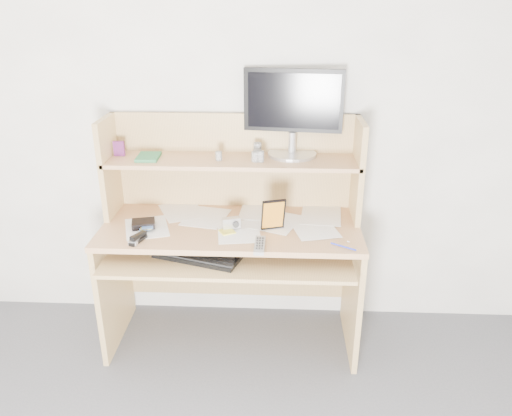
{
  "coord_description": "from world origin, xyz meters",
  "views": [
    {
      "loc": [
        0.25,
        -0.97,
        1.9
      ],
      "look_at": [
        0.14,
        1.43,
        0.88
      ],
      "focal_mm": 35.0,
      "sensor_mm": 36.0,
      "label": 1
    }
  ],
  "objects_px": {
    "game_case": "(273,215)",
    "desk": "(232,228)",
    "keyboard": "(197,255)",
    "tv_remote": "(260,245)",
    "monitor": "(293,110)"
  },
  "relations": [
    {
      "from": "game_case",
      "to": "monitor",
      "type": "bearing_deg",
      "value": 55.7
    },
    {
      "from": "desk",
      "to": "tv_remote",
      "type": "relative_size",
      "value": 7.71
    },
    {
      "from": "tv_remote",
      "to": "desk",
      "type": "bearing_deg",
      "value": 117.12
    },
    {
      "from": "desk",
      "to": "keyboard",
      "type": "xyz_separation_m",
      "value": [
        -0.16,
        -0.27,
        -0.03
      ]
    },
    {
      "from": "game_case",
      "to": "monitor",
      "type": "relative_size",
      "value": 0.33
    },
    {
      "from": "tv_remote",
      "to": "monitor",
      "type": "xyz_separation_m",
      "value": [
        0.16,
        0.51,
        0.57
      ]
    },
    {
      "from": "game_case",
      "to": "desk",
      "type": "bearing_deg",
      "value": 132.27
    },
    {
      "from": "desk",
      "to": "keyboard",
      "type": "height_order",
      "value": "desk"
    },
    {
      "from": "desk",
      "to": "monitor",
      "type": "xyz_separation_m",
      "value": [
        0.33,
        0.17,
        0.64
      ]
    },
    {
      "from": "tv_remote",
      "to": "monitor",
      "type": "height_order",
      "value": "monitor"
    },
    {
      "from": "monitor",
      "to": "tv_remote",
      "type": "bearing_deg",
      "value": -100.5
    },
    {
      "from": "keyboard",
      "to": "tv_remote",
      "type": "distance_m",
      "value": 0.35
    },
    {
      "from": "keyboard",
      "to": "desk",
      "type": "bearing_deg",
      "value": 77.79
    },
    {
      "from": "game_case",
      "to": "tv_remote",
      "type": "bearing_deg",
      "value": -124.08
    },
    {
      "from": "keyboard",
      "to": "game_case",
      "type": "height_order",
      "value": "game_case"
    }
  ]
}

